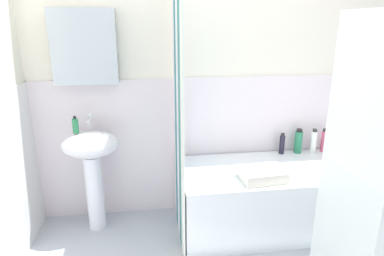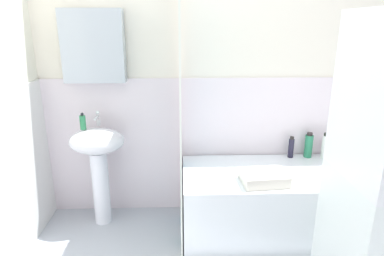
{
  "view_description": "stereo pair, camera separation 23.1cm",
  "coord_description": "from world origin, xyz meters",
  "px_view_note": "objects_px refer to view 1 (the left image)",
  "views": [
    {
      "loc": [
        -0.61,
        -1.49,
        1.63
      ],
      "look_at": [
        -0.31,
        0.7,
        0.94
      ],
      "focal_mm": 31.24,
      "sensor_mm": 36.0,
      "label": 1
    },
    {
      "loc": [
        -0.38,
        -1.51,
        1.63
      ],
      "look_at": [
        -0.31,
        0.7,
        0.94
      ],
      "focal_mm": 31.24,
      "sensor_mm": 36.0,
      "label": 2
    }
  ],
  "objects_px": {
    "bathtub": "(267,197)",
    "soap_dispenser": "(75,125)",
    "conditioner_bottle": "(314,142)",
    "body_wash_bottle": "(298,142)",
    "sink": "(92,159)",
    "towel_folded": "(262,174)",
    "lotion_bottle": "(323,141)",
    "shampoo_bottle": "(282,144)"
  },
  "relations": [
    {
      "from": "conditioner_bottle",
      "to": "body_wash_bottle",
      "type": "bearing_deg",
      "value": 167.0
    },
    {
      "from": "sink",
      "to": "towel_folded",
      "type": "xyz_separation_m",
      "value": [
        1.28,
        -0.35,
        -0.05
      ]
    },
    {
      "from": "body_wash_bottle",
      "to": "shampoo_bottle",
      "type": "distance_m",
      "value": 0.15
    },
    {
      "from": "body_wash_bottle",
      "to": "bathtub",
      "type": "bearing_deg",
      "value": -141.84
    },
    {
      "from": "shampoo_bottle",
      "to": "soap_dispenser",
      "type": "bearing_deg",
      "value": -175.72
    },
    {
      "from": "soap_dispenser",
      "to": "lotion_bottle",
      "type": "xyz_separation_m",
      "value": [
        2.11,
        0.13,
        -0.27
      ]
    },
    {
      "from": "soap_dispenser",
      "to": "towel_folded",
      "type": "bearing_deg",
      "value": -14.33
    },
    {
      "from": "bathtub",
      "to": "towel_folded",
      "type": "bearing_deg",
      "value": -123.94
    },
    {
      "from": "bathtub",
      "to": "conditioner_bottle",
      "type": "bearing_deg",
      "value": 27.67
    },
    {
      "from": "soap_dispenser",
      "to": "shampoo_bottle",
      "type": "xyz_separation_m",
      "value": [
        1.72,
        0.13,
        -0.28
      ]
    },
    {
      "from": "conditioner_bottle",
      "to": "shampoo_bottle",
      "type": "height_order",
      "value": "conditioner_bottle"
    },
    {
      "from": "soap_dispenser",
      "to": "body_wash_bottle",
      "type": "xyz_separation_m",
      "value": [
        1.87,
        0.13,
        -0.27
      ]
    },
    {
      "from": "lotion_bottle",
      "to": "conditioner_bottle",
      "type": "relative_size",
      "value": 0.95
    },
    {
      "from": "shampoo_bottle",
      "to": "conditioner_bottle",
      "type": "bearing_deg",
      "value": -5.76
    },
    {
      "from": "bathtub",
      "to": "lotion_bottle",
      "type": "height_order",
      "value": "lotion_bottle"
    },
    {
      "from": "lotion_bottle",
      "to": "shampoo_bottle",
      "type": "height_order",
      "value": "lotion_bottle"
    },
    {
      "from": "conditioner_bottle",
      "to": "soap_dispenser",
      "type": "bearing_deg",
      "value": -177.13
    },
    {
      "from": "sink",
      "to": "soap_dispenser",
      "type": "height_order",
      "value": "soap_dispenser"
    },
    {
      "from": "towel_folded",
      "to": "sink",
      "type": "bearing_deg",
      "value": 164.63
    },
    {
      "from": "soap_dispenser",
      "to": "body_wash_bottle",
      "type": "bearing_deg",
      "value": 3.99
    },
    {
      "from": "conditioner_bottle",
      "to": "body_wash_bottle",
      "type": "relative_size",
      "value": 1.02
    },
    {
      "from": "shampoo_bottle",
      "to": "towel_folded",
      "type": "distance_m",
      "value": 0.59
    },
    {
      "from": "soap_dispenser",
      "to": "shampoo_bottle",
      "type": "distance_m",
      "value": 1.75
    },
    {
      "from": "conditioner_bottle",
      "to": "towel_folded",
      "type": "relative_size",
      "value": 0.7
    },
    {
      "from": "body_wash_bottle",
      "to": "towel_folded",
      "type": "xyz_separation_m",
      "value": [
        -0.5,
        -0.48,
        -0.06
      ]
    },
    {
      "from": "soap_dispenser",
      "to": "sink",
      "type": "bearing_deg",
      "value": 0.36
    },
    {
      "from": "bathtub",
      "to": "shampoo_bottle",
      "type": "distance_m",
      "value": 0.51
    },
    {
      "from": "soap_dispenser",
      "to": "conditioner_bottle",
      "type": "height_order",
      "value": "soap_dispenser"
    },
    {
      "from": "conditioner_bottle",
      "to": "shampoo_bottle",
      "type": "bearing_deg",
      "value": 174.24
    },
    {
      "from": "sink",
      "to": "towel_folded",
      "type": "distance_m",
      "value": 1.32
    },
    {
      "from": "sink",
      "to": "body_wash_bottle",
      "type": "xyz_separation_m",
      "value": [
        1.77,
        0.13,
        0.01
      ]
    },
    {
      "from": "conditioner_bottle",
      "to": "body_wash_bottle",
      "type": "height_order",
      "value": "conditioner_bottle"
    },
    {
      "from": "lotion_bottle",
      "to": "conditioner_bottle",
      "type": "distance_m",
      "value": 0.11
    },
    {
      "from": "lotion_bottle",
      "to": "body_wash_bottle",
      "type": "relative_size",
      "value": 0.97
    },
    {
      "from": "bathtub",
      "to": "soap_dispenser",
      "type": "bearing_deg",
      "value": 173.74
    },
    {
      "from": "sink",
      "to": "conditioner_bottle",
      "type": "height_order",
      "value": "sink"
    },
    {
      "from": "sink",
      "to": "bathtub",
      "type": "height_order",
      "value": "sink"
    },
    {
      "from": "bathtub",
      "to": "conditioner_bottle",
      "type": "relative_size",
      "value": 6.3
    },
    {
      "from": "towel_folded",
      "to": "conditioner_bottle",
      "type": "bearing_deg",
      "value": 35.58
    },
    {
      "from": "conditioner_bottle",
      "to": "shampoo_bottle",
      "type": "distance_m",
      "value": 0.28
    },
    {
      "from": "bathtub",
      "to": "towel_folded",
      "type": "distance_m",
      "value": 0.37
    },
    {
      "from": "body_wash_bottle",
      "to": "towel_folded",
      "type": "distance_m",
      "value": 0.7
    }
  ]
}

